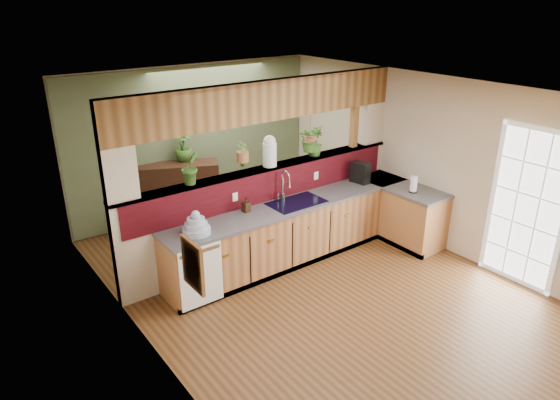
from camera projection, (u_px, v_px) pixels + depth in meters
ground at (326, 292)px, 6.61m from camera, size 4.60×7.00×0.01m
ceiling at (334, 95)px, 5.63m from camera, size 4.60×7.00×0.01m
wall_back at (196, 140)px, 8.72m from camera, size 4.60×0.02×2.60m
wall_left at (154, 255)px, 4.85m from camera, size 0.02×7.00×2.60m
wall_right at (446, 166)px, 7.39m from camera, size 0.02×7.00×2.60m
pass_through_partition at (269, 179)px, 7.18m from camera, size 4.60×0.21×2.60m
pass_through_ledge at (267, 168)px, 7.10m from camera, size 4.60×0.21×0.04m
header_beam at (266, 101)px, 6.73m from camera, size 4.60×0.15×0.55m
sage_backwall at (197, 140)px, 8.70m from camera, size 4.55×0.02×2.55m
countertop at (331, 223)px, 7.55m from camera, size 4.14×1.52×0.90m
dishwasher at (201, 276)px, 6.12m from camera, size 0.58×0.03×0.82m
navy_sink at (296, 207)px, 7.16m from camera, size 0.82×0.50×0.18m
french_door at (526, 210)px, 6.50m from camera, size 0.06×1.02×2.16m
framed_print at (193, 265)px, 4.18m from camera, size 0.04×0.35×0.45m
faucet at (284, 185)px, 7.10m from camera, size 0.20×0.20×0.46m
dish_stack at (196, 226)px, 6.17m from camera, size 0.35×0.35×0.31m
soap_dispenser at (246, 205)px, 6.79m from camera, size 0.10×0.10×0.21m
coffee_maker at (361, 173)px, 7.84m from camera, size 0.17×0.29×0.33m
paper_towel at (414, 184)px, 7.46m from camera, size 0.12×0.12×0.27m
glass_jar at (270, 151)px, 7.03m from camera, size 0.20×0.20×0.45m
ledge_plant_left at (191, 167)px, 6.35m from camera, size 0.29×0.24×0.47m
ledge_plant_right at (315, 142)px, 7.50m from camera, size 0.31×0.31×0.42m
hanging_plant_a at (242, 146)px, 6.73m from camera, size 0.21×0.16×0.51m
hanging_plant_b at (310, 127)px, 7.35m from camera, size 0.36×0.31×0.52m
shelving_console at (170, 195)px, 8.46m from camera, size 1.70×1.10×1.11m
shelf_plant_a at (130, 159)px, 7.84m from camera, size 0.24×0.19×0.41m
shelf_plant_b at (183, 146)px, 8.32m from camera, size 0.34×0.34×0.51m
floor_plant at (291, 189)px, 9.14m from camera, size 0.74×0.67×0.71m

